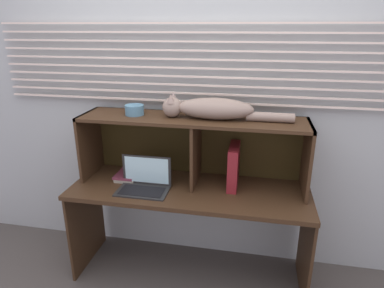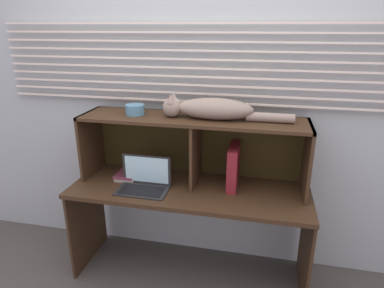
% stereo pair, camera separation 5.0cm
% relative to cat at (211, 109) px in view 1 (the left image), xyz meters
% --- Properties ---
extents(back_panel_with_blinds, '(4.40, 0.08, 2.50)m').
position_rel_cat_xyz_m(back_panel_with_blinds, '(-0.13, 0.22, 0.02)').
color(back_panel_with_blinds, '#AAB3B3').
rests_on(back_panel_with_blinds, ground).
extents(desk, '(1.62, 0.57, 0.70)m').
position_rel_cat_xyz_m(desk, '(-0.13, -0.10, -0.66)').
color(desk, '#3C2716').
rests_on(desk, ground).
extents(hutch_shelf_unit, '(1.53, 0.35, 0.47)m').
position_rel_cat_xyz_m(hutch_shelf_unit, '(-0.13, 0.04, -0.21)').
color(hutch_shelf_unit, '#3C2716').
rests_on(hutch_shelf_unit, desk).
extents(cat, '(0.85, 0.17, 0.16)m').
position_rel_cat_xyz_m(cat, '(0.00, 0.00, 0.00)').
color(cat, gray).
rests_on(cat, hutch_shelf_unit).
extents(laptop, '(0.34, 0.21, 0.22)m').
position_rel_cat_xyz_m(laptop, '(-0.42, -0.17, -0.49)').
color(laptop, '#252525').
rests_on(laptop, desk).
extents(binder_upright, '(0.06, 0.26, 0.29)m').
position_rel_cat_xyz_m(binder_upright, '(0.16, 0.00, -0.39)').
color(binder_upright, maroon).
rests_on(binder_upright, desk).
extents(book_stack, '(0.15, 0.25, 0.04)m').
position_rel_cat_xyz_m(book_stack, '(-0.60, -0.00, -0.52)').
color(book_stack, gray).
rests_on(book_stack, desk).
extents(small_basket, '(0.13, 0.13, 0.07)m').
position_rel_cat_xyz_m(small_basket, '(-0.53, 0.00, -0.03)').
color(small_basket, teal).
rests_on(small_basket, hutch_shelf_unit).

